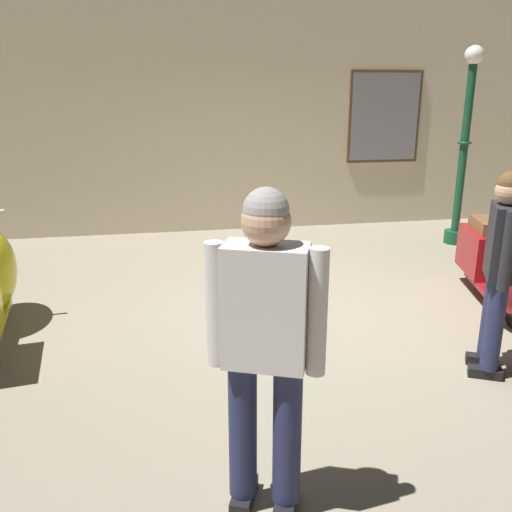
% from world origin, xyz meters
% --- Properties ---
extents(ground_plane, '(60.00, 60.00, 0.00)m').
position_xyz_m(ground_plane, '(0.00, 0.00, 0.00)').
color(ground_plane, gray).
extents(showroom_back_wall, '(18.00, 0.24, 3.66)m').
position_xyz_m(showroom_back_wall, '(0.01, 3.60, 1.83)').
color(showroom_back_wall, beige).
rests_on(showroom_back_wall, ground).
extents(scooter_1, '(0.90, 1.77, 1.04)m').
position_xyz_m(scooter_1, '(2.02, -0.27, 0.47)').
color(scooter_1, black).
rests_on(scooter_1, ground).
extents(lamppost, '(0.28, 0.28, 2.65)m').
position_xyz_m(lamppost, '(2.87, 2.15, 1.32)').
color(lamppost, '#144728').
rests_on(lamppost, ground).
extents(visitor_0, '(0.54, 0.37, 1.71)m').
position_xyz_m(visitor_0, '(-0.78, -2.39, 0.99)').
color(visitor_0, black).
rests_on(visitor_0, ground).
extents(visitor_1, '(0.36, 0.48, 1.57)m').
position_xyz_m(visitor_1, '(1.21, -1.28, 0.91)').
color(visitor_1, black).
rests_on(visitor_1, ground).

